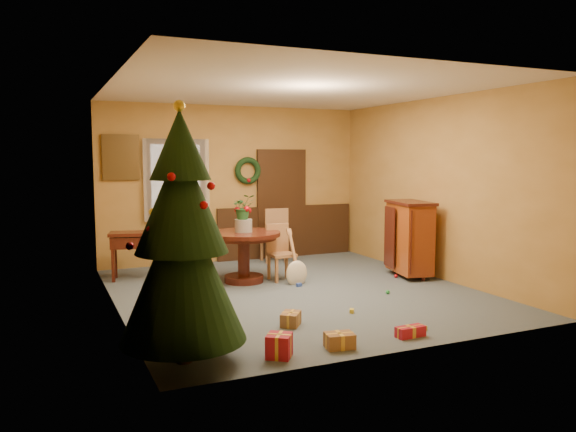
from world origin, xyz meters
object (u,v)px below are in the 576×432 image
christmas_tree (182,241)px  dining_table (244,247)px  sideboard (410,236)px  chair_near (280,250)px  writing_desk (137,244)px

christmas_tree → dining_table: bearing=61.1°
sideboard → dining_table: bearing=164.9°
sideboard → chair_near: bearing=162.4°
christmas_tree → chair_near: bearing=52.7°
chair_near → writing_desk: chair_near is taller
writing_desk → sideboard: sideboard is taller
dining_table → chair_near: bearing=-6.2°
dining_table → sideboard: (2.62, -0.71, 0.11)m
christmas_tree → sideboard: christmas_tree is taller
dining_table → chair_near: (0.59, -0.06, -0.08)m
christmas_tree → writing_desk: (0.20, 3.92, -0.60)m
writing_desk → dining_table: bearing=-30.6°
dining_table → chair_near: 0.60m
sideboard → writing_desk: bearing=158.9°
dining_table → christmas_tree: size_ratio=0.47×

